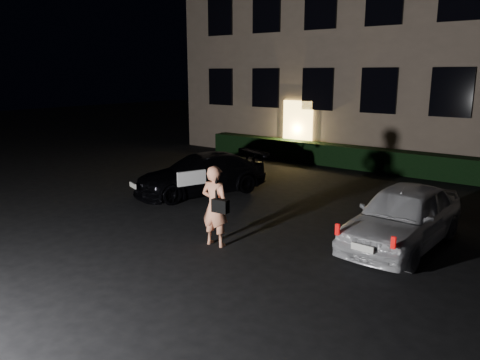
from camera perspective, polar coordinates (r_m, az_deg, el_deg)
The scene contains 6 objects.
ground at distance 10.12m, azimuth -8.13°, elevation -8.43°, with size 80.00×80.00×0.00m, color black.
building at distance 22.69m, azimuth 20.99°, elevation 18.05°, with size 20.00×8.11×12.00m.
hedge at distance 18.62m, azimuth 15.56°, elevation 2.46°, with size 15.00×0.70×0.85m, color black.
sedan at distance 14.47m, azimuth -4.79°, elevation 0.73°, with size 3.06×4.55×1.22m.
hatch at distance 10.65m, azimuth 19.25°, elevation -4.16°, with size 1.75×3.98×1.33m.
man at distance 10.02m, azimuth -3.05°, elevation -3.17°, with size 0.76×0.49×1.77m.
Camera 1 is at (6.81, -6.53, 3.67)m, focal length 35.00 mm.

